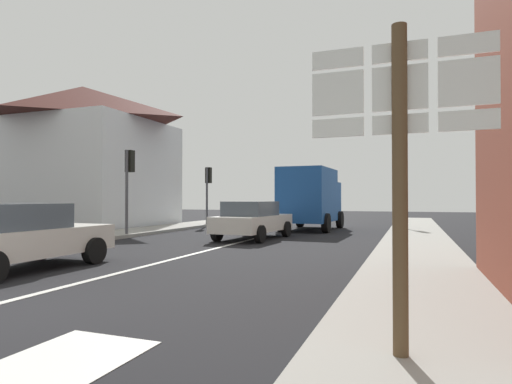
{
  "coord_description": "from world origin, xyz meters",
  "views": [
    {
      "loc": [
        5.83,
        -3.91,
        1.58
      ],
      "look_at": [
        0.33,
        10.97,
        1.83
      ],
      "focal_mm": 29.69,
      "sensor_mm": 36.0,
      "label": 1
    }
  ],
  "objects_px": {
    "traffic_light_far_left": "(208,183)",
    "sedan_near": "(16,236)",
    "delivery_truck": "(311,197)",
    "sedan_far": "(253,220)",
    "traffic_light_far_right": "(397,180)",
    "route_sign_post": "(400,153)",
    "traffic_light_near_left": "(129,173)"
  },
  "relations": [
    {
      "from": "delivery_truck",
      "to": "traffic_light_near_left",
      "type": "bearing_deg",
      "value": -133.96
    },
    {
      "from": "traffic_light_near_left",
      "to": "sedan_near",
      "type": "bearing_deg",
      "value": -69.66
    },
    {
      "from": "sedan_far",
      "to": "route_sign_post",
      "type": "distance_m",
      "value": 12.74
    },
    {
      "from": "traffic_light_far_left",
      "to": "sedan_near",
      "type": "bearing_deg",
      "value": -79.18
    },
    {
      "from": "sedan_far",
      "to": "delivery_truck",
      "type": "bearing_deg",
      "value": 78.91
    },
    {
      "from": "sedan_far",
      "to": "traffic_light_far_left",
      "type": "xyz_separation_m",
      "value": [
        -5.09,
        6.25,
        1.73
      ]
    },
    {
      "from": "sedan_far",
      "to": "sedan_near",
      "type": "bearing_deg",
      "value": -104.67
    },
    {
      "from": "delivery_truck",
      "to": "traffic_light_near_left",
      "type": "xyz_separation_m",
      "value": [
        -6.16,
        -6.39,
        1.0
      ]
    },
    {
      "from": "traffic_light_far_right",
      "to": "traffic_light_near_left",
      "type": "distance_m",
      "value": 13.08
    },
    {
      "from": "sedan_near",
      "to": "sedan_far",
      "type": "bearing_deg",
      "value": 75.33
    },
    {
      "from": "sedan_far",
      "to": "traffic_light_far_right",
      "type": "relative_size",
      "value": 1.27
    },
    {
      "from": "sedan_near",
      "to": "sedan_far",
      "type": "height_order",
      "value": "same"
    },
    {
      "from": "traffic_light_far_right",
      "to": "traffic_light_far_left",
      "type": "bearing_deg",
      "value": -174.62
    },
    {
      "from": "traffic_light_far_left",
      "to": "traffic_light_near_left",
      "type": "distance_m",
      "value": 7.2
    },
    {
      "from": "traffic_light_near_left",
      "to": "sedan_far",
      "type": "bearing_deg",
      "value": 10.57
    },
    {
      "from": "delivery_truck",
      "to": "traffic_light_near_left",
      "type": "relative_size",
      "value": 1.41
    },
    {
      "from": "sedan_far",
      "to": "traffic_light_far_left",
      "type": "distance_m",
      "value": 8.24
    },
    {
      "from": "delivery_truck",
      "to": "traffic_light_far_right",
      "type": "distance_m",
      "value": 4.51
    },
    {
      "from": "sedan_near",
      "to": "traffic_light_far_left",
      "type": "bearing_deg",
      "value": 100.82
    },
    {
      "from": "sedan_near",
      "to": "traffic_light_far_left",
      "type": "distance_m",
      "value": 15.23
    },
    {
      "from": "traffic_light_far_left",
      "to": "traffic_light_far_right",
      "type": "xyz_separation_m",
      "value": [
        10.22,
        0.96,
        0.02
      ]
    },
    {
      "from": "route_sign_post",
      "to": "traffic_light_far_right",
      "type": "xyz_separation_m",
      "value": [
        -0.62,
        18.52,
        0.5
      ]
    },
    {
      "from": "route_sign_post",
      "to": "traffic_light_near_left",
      "type": "relative_size",
      "value": 0.9
    },
    {
      "from": "sedan_near",
      "to": "route_sign_post",
      "type": "height_order",
      "value": "route_sign_post"
    },
    {
      "from": "delivery_truck",
      "to": "traffic_light_far_left",
      "type": "height_order",
      "value": "traffic_light_far_left"
    },
    {
      "from": "route_sign_post",
      "to": "sedan_far",
      "type": "bearing_deg",
      "value": 116.92
    },
    {
      "from": "sedan_far",
      "to": "delivery_truck",
      "type": "xyz_separation_m",
      "value": [
        1.07,
        5.44,
        0.89
      ]
    },
    {
      "from": "delivery_truck",
      "to": "traffic_light_near_left",
      "type": "distance_m",
      "value": 8.93
    },
    {
      "from": "sedan_near",
      "to": "route_sign_post",
      "type": "relative_size",
      "value": 1.31
    },
    {
      "from": "route_sign_post",
      "to": "traffic_light_far_right",
      "type": "distance_m",
      "value": 18.53
    },
    {
      "from": "route_sign_post",
      "to": "traffic_light_far_left",
      "type": "height_order",
      "value": "traffic_light_far_left"
    },
    {
      "from": "route_sign_post",
      "to": "traffic_light_far_left",
      "type": "xyz_separation_m",
      "value": [
        -10.84,
        17.55,
        0.49
      ]
    }
  ]
}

